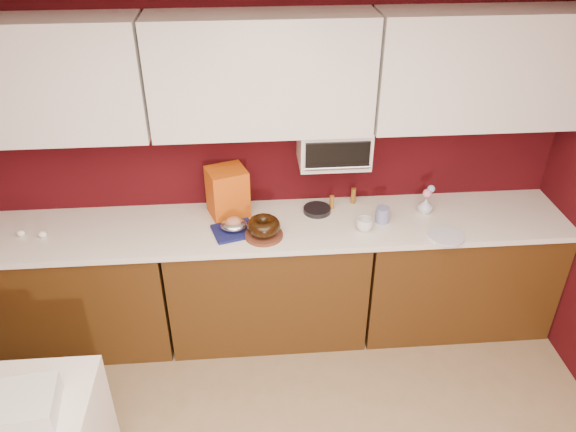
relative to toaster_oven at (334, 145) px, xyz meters
The scene contains 30 objects.
ceiling 2.43m from the toaster_oven, 102.07° to the right, with size 4.00×4.50×0.02m, color white.
wall_back 0.49m from the toaster_oven, 162.14° to the left, with size 4.00×0.02×2.50m, color #3B080B.
base_cabinet_left 2.02m from the toaster_oven, behind, with size 1.31×0.58×0.86m, color #462A0E.
base_cabinet_center 1.06m from the toaster_oven, 159.86° to the right, with size 1.31×0.58×0.86m, color #462A0E.
base_cabinet_right 1.30m from the toaster_oven, 10.58° to the right, with size 1.31×0.58×0.86m, color #462A0E.
countertop 0.69m from the toaster_oven, 159.86° to the right, with size 4.00×0.62×0.04m, color white.
upper_cabinet_left 1.85m from the toaster_oven, behind, with size 1.31×0.33×0.70m, color white.
upper_cabinet_center 0.65m from the toaster_oven, behind, with size 1.31×0.33×0.70m, color white.
upper_cabinet_right 1.00m from the toaster_oven, ahead, with size 1.31×0.33×0.70m, color white.
toaster_oven is the anchor object (origin of this frame).
toaster_oven_door 0.16m from the toaster_oven, 90.00° to the right, with size 0.40×0.02×0.18m, color black.
toaster_oven_handle 0.19m from the toaster_oven, 90.00° to the right, with size 0.02×0.02×0.42m, color silver.
cake_base 0.73m from the toaster_oven, 147.01° to the right, with size 0.24×0.24×0.02m, color brown.
bundt_cake 0.69m from the toaster_oven, 147.01° to the right, with size 0.21×0.21×0.09m, color black.
navy_towel 0.84m from the toaster_oven, 159.95° to the right, with size 0.26×0.22×0.02m, color #15184F.
foil_ham_nest 0.82m from the toaster_oven, 159.95° to the right, with size 0.17×0.14×0.06m, color silver.
roasted_ham 0.81m from the toaster_oven, 159.95° to the right, with size 0.10×0.08×0.06m, color #BC7856.
pandoro_box 0.76m from the toaster_oven, behind, with size 0.24×0.22×0.33m, color #B7320C.
dark_pan 0.47m from the toaster_oven, 159.65° to the right, with size 0.19×0.19×0.03m, color black.
coffee_mug 0.54m from the toaster_oven, 58.10° to the right, with size 0.09×0.09×0.10m, color white.
blue_jar 0.56m from the toaster_oven, 31.69° to the right, with size 0.09×0.09×0.11m, color navy.
flower_vase 0.76m from the toaster_oven, ahead, with size 0.08×0.08×0.12m, color silver.
flower_pink 0.71m from the toaster_oven, ahead, with size 0.06×0.06×0.06m, color pink.
flower_blue 0.73m from the toaster_oven, ahead, with size 0.05×0.05×0.05m, color #97BCF3.
china_plate 0.92m from the toaster_oven, 30.66° to the right, with size 0.23×0.23×0.01m, color white.
amber_bottle 0.43m from the toaster_oven, 38.20° to the left, with size 0.03×0.03×0.09m, color #935A1A.
egg_left 2.06m from the toaster_oven, behind, with size 0.05×0.04×0.04m, color white.
egg_right 1.93m from the toaster_oven, behind, with size 0.06×0.04×0.04m, color white.
newspaper_stack 2.27m from the toaster_oven, 138.31° to the right, with size 0.34×0.28×0.12m, color silver.
amber_bottle_tall 0.45m from the toaster_oven, 20.32° to the left, with size 0.03×0.03×0.11m, color brown.
Camera 1 is at (-0.10, -1.14, 2.89)m, focal length 35.00 mm.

